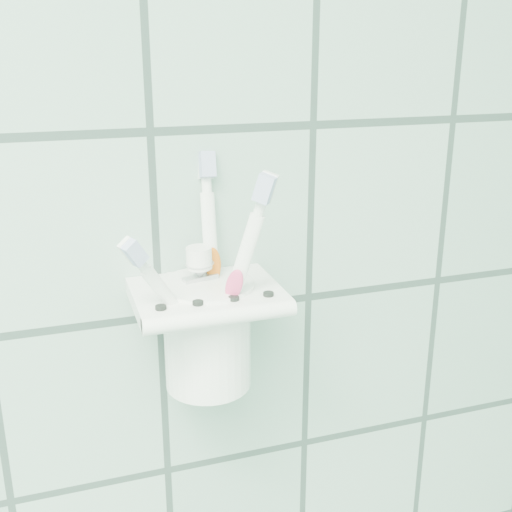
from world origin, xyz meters
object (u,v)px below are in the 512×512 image
Objects in this scene: toothbrush_pink at (226,283)px; holder_bracket at (206,297)px; toothbrush_blue at (216,273)px; toothbrush_orange at (202,278)px; toothpaste_tube at (203,301)px; cup at (207,330)px.

holder_bracket is at bearing 153.18° from toothbrush_pink.
toothbrush_blue reaches higher than toothbrush_orange.
toothbrush_blue is (0.01, -0.01, 0.03)m from holder_bracket.
holder_bracket is 0.02m from toothbrush_pink.
toothbrush_orange reaches higher than toothbrush_pink.
toothbrush_blue is 1.68× the size of toothpaste_tube.
toothbrush_blue is at bearing -85.14° from toothpaste_tube.
cup is 0.49× the size of toothbrush_blue.
toothbrush_pink reaches higher than cup.
holder_bracket is 0.04m from cup.
toothbrush_pink is 0.03m from toothpaste_tube.
holder_bracket is 0.63× the size of toothbrush_orange.
toothbrush_orange is 0.04m from toothpaste_tube.
toothbrush_pink is at bearing -16.12° from cup.
toothbrush_orange reaches higher than cup.
toothpaste_tube is (-0.02, 0.02, -0.02)m from toothbrush_pink.
cup is 0.06m from toothbrush_orange.
toothpaste_tube is (0.00, 0.01, -0.01)m from holder_bracket.
toothbrush_blue is at bearing -62.49° from cup.
toothpaste_tube is (-0.01, 0.02, -0.03)m from toothbrush_blue.
holder_bracket is at bearing 130.71° from toothbrush_blue.
toothbrush_orange is 1.65× the size of toothpaste_tube.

